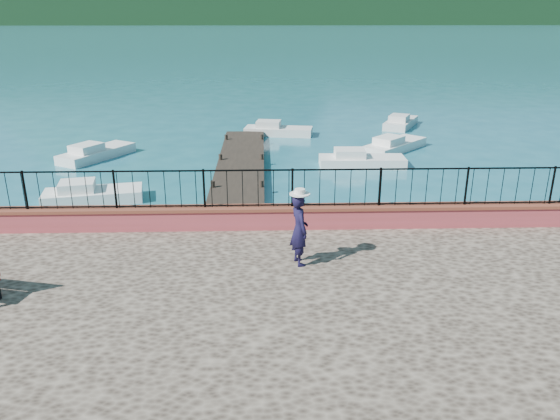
{
  "coord_description": "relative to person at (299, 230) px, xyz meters",
  "views": [
    {
      "loc": [
        -1.01,
        -9.26,
        6.41
      ],
      "look_at": [
        -0.66,
        2.0,
        2.3
      ],
      "focal_mm": 35.0,
      "sensor_mm": 36.0,
      "label": 1
    }
  ],
  "objects": [
    {
      "name": "ground",
      "position": [
        0.26,
        -1.58,
        -2.0
      ],
      "size": [
        2000.0,
        2000.0,
        0.0
      ],
      "primitive_type": "plane",
      "color": "#19596B",
      "rests_on": "ground"
    },
    {
      "name": "parapet",
      "position": [
        0.26,
        2.12,
        -0.51
      ],
      "size": [
        28.0,
        0.46,
        0.58
      ],
      "primitive_type": "cube",
      "color": "#AD3E48",
      "rests_on": "promenade"
    },
    {
      "name": "railing",
      "position": [
        0.26,
        2.12,
        0.26
      ],
      "size": [
        27.0,
        0.05,
        0.95
      ],
      "primitive_type": "cube",
      "color": "black",
      "rests_on": "parapet"
    },
    {
      "name": "dock",
      "position": [
        -1.74,
        10.42,
        -1.85
      ],
      "size": [
        2.0,
        16.0,
        0.3
      ],
      "primitive_type": "cube",
      "color": "#2D231C",
      "rests_on": "ground"
    },
    {
      "name": "far_forest",
      "position": [
        0.26,
        298.42,
        7.0
      ],
      "size": [
        900.0,
        60.0,
        18.0
      ],
      "primitive_type": "cube",
      "color": "black",
      "rests_on": "ground"
    },
    {
      "name": "companion_hill",
      "position": [
        220.26,
        558.42,
        -2.0
      ],
      "size": [
        448.0,
        384.0,
        180.0
      ],
      "primitive_type": "ellipsoid",
      "color": "#142D23",
      "rests_on": "ground"
    },
    {
      "name": "person",
      "position": [
        0.0,
        0.0,
        0.0
      ],
      "size": [
        0.53,
        0.67,
        1.6
      ],
      "primitive_type": "imported",
      "rotation": [
        0.0,
        0.0,
        1.85
      ],
      "color": "black",
      "rests_on": "promenade"
    },
    {
      "name": "hat",
      "position": [
        0.0,
        0.0,
        0.86
      ],
      "size": [
        0.44,
        0.44,
        0.12
      ],
      "primitive_type": "cylinder",
      "color": "white",
      "rests_on": "person"
    },
    {
      "name": "boat_0",
      "position": [
        -6.86,
        7.85,
        -1.6
      ],
      "size": [
        3.58,
        1.92,
        0.8
      ],
      "primitive_type": "cube",
      "rotation": [
        0.0,
        0.0,
        0.19
      ],
      "color": "white",
      "rests_on": "ground"
    },
    {
      "name": "boat_1",
      "position": [
        3.57,
        12.23,
        -1.6
      ],
      "size": [
        3.74,
        1.4,
        0.8
      ],
      "primitive_type": "cube",
      "rotation": [
        0.0,
        0.0,
        -0.03
      ],
      "color": "silver",
      "rests_on": "ground"
    },
    {
      "name": "boat_2",
      "position": [
        5.67,
        15.09,
        -1.6
      ],
      "size": [
        3.67,
        3.73,
        0.8
      ],
      "primitive_type": "cube",
      "rotation": [
        0.0,
        0.0,
        0.8
      ],
      "color": "white",
      "rests_on": "ground"
    },
    {
      "name": "boat_3",
      "position": [
        -8.47,
        14.03,
        -1.6
      ],
      "size": [
        3.03,
        3.89,
        0.8
      ],
      "primitive_type": "cube",
      "rotation": [
        0.0,
        0.0,
        1.04
      ],
      "color": "silver",
      "rests_on": "ground"
    },
    {
      "name": "boat_4",
      "position": [
        0.08,
        18.8,
        -1.6
      ],
      "size": [
        3.83,
        1.88,
        0.8
      ],
      "primitive_type": "cube",
      "rotation": [
        0.0,
        0.0,
        -0.16
      ],
      "color": "silver",
      "rests_on": "ground"
    },
    {
      "name": "boat_5",
      "position": [
        7.37,
        20.89,
        -1.6
      ],
      "size": [
        2.7,
        3.64,
        0.8
      ],
      "primitive_type": "cube",
      "rotation": [
        0.0,
        0.0,
        1.1
      ],
      "color": "silver",
      "rests_on": "ground"
    }
  ]
}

